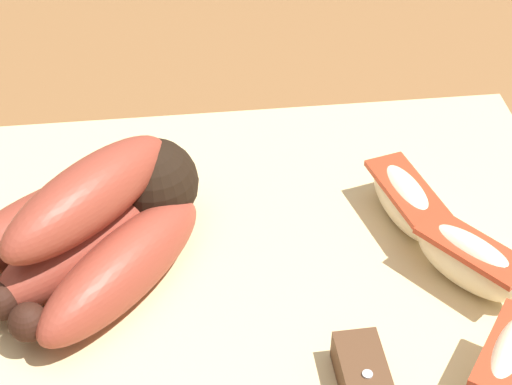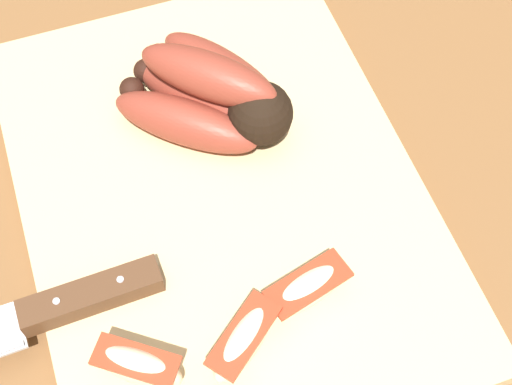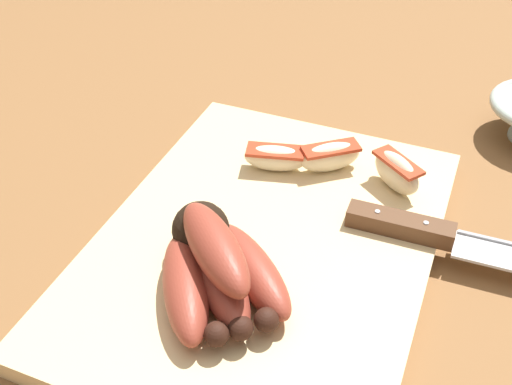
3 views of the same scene
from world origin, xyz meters
The scene contains 7 objects.
ground_plane centered at (0.00, 0.00, 0.00)m, with size 6.00×6.00×0.00m, color brown.
cutting_board centered at (0.01, -0.02, 0.01)m, with size 0.41×0.30×0.02m, color #DBBC84.
banana_bunch centered at (0.08, -0.03, 0.05)m, with size 0.15×0.15×0.07m.
chefs_knife centered at (-0.05, 0.14, 0.03)m, with size 0.04×0.28×0.02m.
apple_wedge_near centered at (-0.11, 0.08, 0.04)m, with size 0.05×0.06×0.04m.
apple_wedge_middle centered at (-0.10, -0.05, 0.04)m, with size 0.04×0.07×0.03m.
apple_wedge_far centered at (-0.12, 0.01, 0.04)m, with size 0.06×0.06×0.03m.
Camera 2 is at (-0.27, 0.05, 0.51)m, focal length 52.13 mm.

